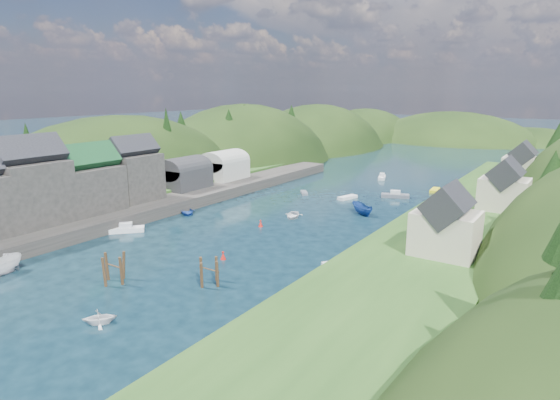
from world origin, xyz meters
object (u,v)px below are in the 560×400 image
Objects in this scene: piling_cluster_near at (114,271)px; channel_buoy_far at (261,224)px; piling_cluster_far at (209,274)px; channel_buoy_near at (223,256)px.

piling_cluster_near is 3.52× the size of channel_buoy_far.
piling_cluster_far is (9.07, 5.54, -0.17)m from piling_cluster_near.
piling_cluster_far is 3.21× the size of channel_buoy_far.
channel_buoy_near is at bearing -71.97° from channel_buoy_far.
piling_cluster_far is 22.65m from channel_buoy_far.
channel_buoy_near is at bearing 66.75° from piling_cluster_near.
piling_cluster_far is 3.21× the size of channel_buoy_near.
channel_buoy_far is at bearing 108.03° from channel_buoy_near.
piling_cluster_far is at bearing -68.05° from channel_buoy_far.
channel_buoy_near is 1.00× the size of channel_buoy_far.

